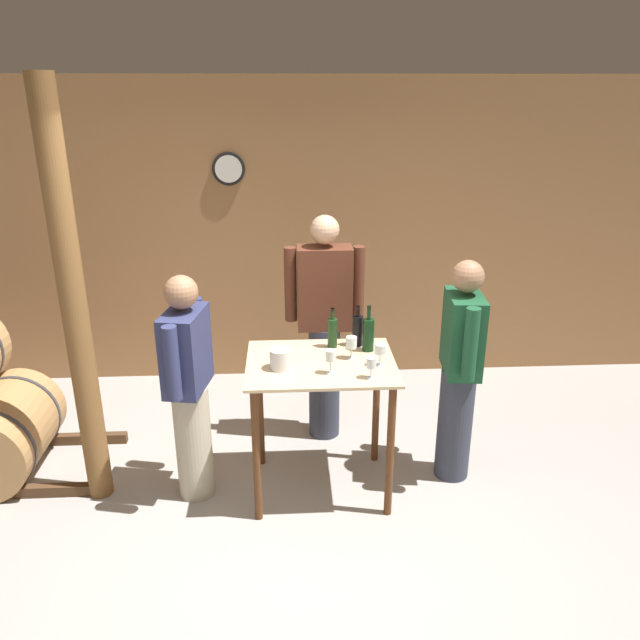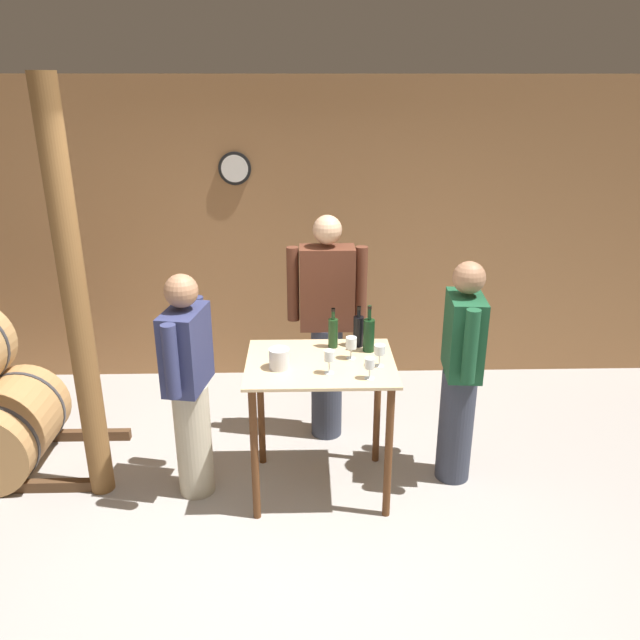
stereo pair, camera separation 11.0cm
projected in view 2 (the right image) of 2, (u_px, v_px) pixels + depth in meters
name	position (u px, v px, depth m)	size (l,w,h in m)	color
ground_plane	(300.00, 546.00, 3.80)	(14.00, 14.00, 0.00)	#9E9993
back_wall	(299.00, 235.00, 5.59)	(8.40, 0.08, 2.70)	#996B42
tasting_table	(320.00, 390.00, 4.08)	(0.96, 0.74, 0.96)	#D1B284
wooden_post	(76.00, 305.00, 3.85)	(0.16, 0.16, 2.70)	brown
wine_bottle_far_left	(333.00, 332.00, 4.19)	(0.07, 0.07, 0.28)	#193819
wine_bottle_left	(358.00, 330.00, 4.21)	(0.07, 0.07, 0.28)	black
wine_bottle_center	(369.00, 334.00, 4.13)	(0.08, 0.08, 0.32)	black
wine_glass_near_left	(329.00, 357.00, 3.81)	(0.06, 0.06, 0.15)	silver
wine_glass_near_center	(351.00, 343.00, 4.02)	(0.07, 0.07, 0.15)	silver
wine_glass_near_right	(370.00, 364.00, 3.75)	(0.06, 0.06, 0.14)	silver
wine_glass_far_side	(380.00, 351.00, 3.91)	(0.07, 0.07, 0.15)	silver
ice_bucket	(279.00, 359.00, 3.90)	(0.13, 0.13, 0.13)	silver
person_host	(461.00, 370.00, 4.17)	(0.25, 0.59, 1.59)	#333847
person_visitor_with_scarf	(189.00, 384.00, 4.02)	(0.29, 0.58, 1.56)	#B7AD93
person_visitor_bearded	(327.00, 324.00, 4.68)	(0.59, 0.24, 1.76)	#333847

